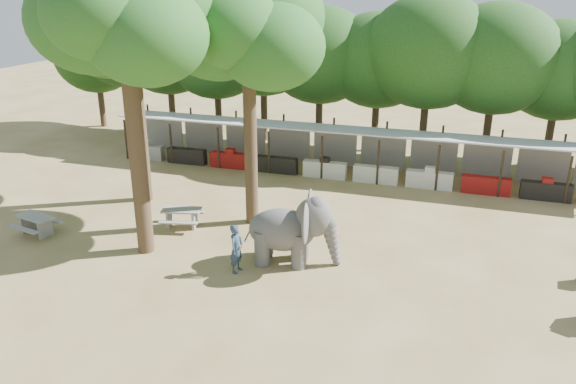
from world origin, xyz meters
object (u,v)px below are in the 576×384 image
(yard_tree_center, at_px, (123,9))
(picnic_table_near, at_px, (36,222))
(elephant, at_px, (293,229))
(yard_tree_left, at_px, (130,27))
(handler, at_px, (236,249))
(yard_tree_back, at_px, (246,23))
(picnic_table_far, at_px, (182,215))

(yard_tree_center, distance_m, picnic_table_near, 10.06)
(picnic_table_near, bearing_deg, elephant, 16.74)
(yard_tree_left, bearing_deg, yard_tree_center, -59.04)
(handler, bearing_deg, yard_tree_back, 22.14)
(yard_tree_left, relative_size, yard_tree_center, 0.92)
(yard_tree_center, distance_m, picnic_table_far, 8.98)
(handler, xyz_separation_m, picnic_table_far, (-3.85, 3.02, -0.39))
(yard_tree_center, bearing_deg, picnic_table_near, -177.37)
(picnic_table_near, bearing_deg, handler, 9.40)
(yard_tree_center, xyz_separation_m, yard_tree_back, (3.00, 4.00, -0.67))
(yard_tree_left, xyz_separation_m, yard_tree_center, (3.00, -5.00, 1.01))
(yard_tree_back, bearing_deg, handler, -74.86)
(handler, distance_m, picnic_table_far, 4.90)
(yard_tree_left, distance_m, elephant, 12.12)
(yard_tree_left, bearing_deg, picnic_table_far, -38.07)
(yard_tree_center, relative_size, yard_tree_back, 1.06)
(yard_tree_left, relative_size, picnic_table_near, 5.63)
(yard_tree_center, distance_m, handler, 9.33)
(yard_tree_back, distance_m, picnic_table_near, 12.15)
(yard_tree_left, distance_m, handler, 11.75)
(yard_tree_left, xyz_separation_m, handler, (7.27, -5.69, -7.26))
(yard_tree_center, bearing_deg, yard_tree_left, 120.96)
(yard_tree_back, relative_size, elephant, 3.11)
(picnic_table_far, bearing_deg, yard_tree_back, 19.97)
(yard_tree_back, xyz_separation_m, handler, (1.27, -4.69, -7.60))
(yard_tree_back, relative_size, picnic_table_far, 5.76)
(elephant, xyz_separation_m, picnic_table_near, (-11.13, -0.88, -0.82))
(yard_tree_center, height_order, handler, yard_tree_center)
(picnic_table_near, bearing_deg, yard_tree_back, 39.77)
(yard_tree_back, bearing_deg, picnic_table_far, -146.94)
(yard_tree_center, distance_m, yard_tree_back, 5.04)
(picnic_table_far, bearing_deg, picnic_table_near, -168.30)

